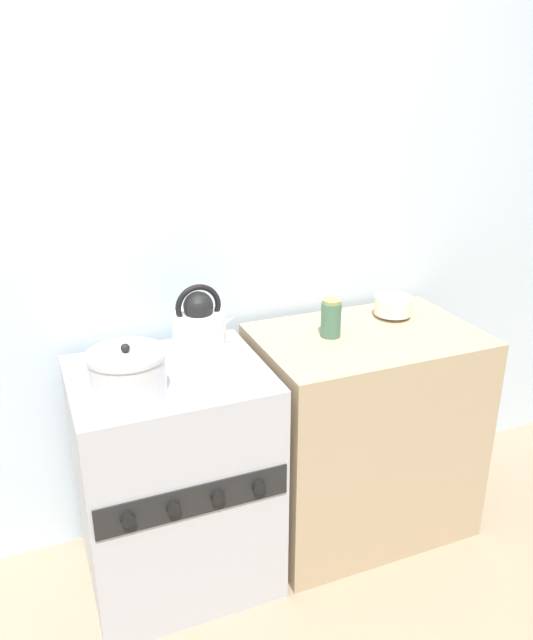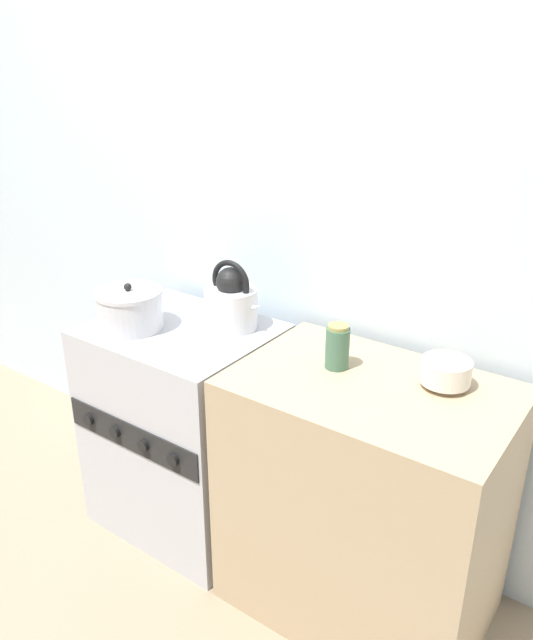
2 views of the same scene
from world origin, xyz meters
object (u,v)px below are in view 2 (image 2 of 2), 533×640
(kettle, at_px, (231,302))
(enamel_bowl, at_px, (446,372))
(stove, at_px, (185,427))
(storage_jar, at_px, (337,347))
(cooking_pot, at_px, (130,309))

(kettle, relative_size, enamel_bowl, 1.73)
(stove, distance_m, storage_jar, 0.80)
(kettle, relative_size, cooking_pot, 1.05)
(stove, xyz_separation_m, enamel_bowl, (0.94, 0.12, 0.48))
(storage_jar, bearing_deg, enamel_bowl, 13.64)
(enamel_bowl, xyz_separation_m, storage_jar, (-0.32, -0.08, 0.02))
(kettle, height_order, enamel_bowl, kettle)
(stove, relative_size, cooking_pot, 3.48)
(kettle, distance_m, cooking_pot, 0.37)
(enamel_bowl, bearing_deg, cooking_pot, -168.69)
(storage_jar, bearing_deg, cooking_pot, -169.67)
(enamel_bowl, relative_size, storage_jar, 1.03)
(cooking_pot, xyz_separation_m, storage_jar, (0.77, 0.14, 0.01))
(cooking_pot, bearing_deg, storage_jar, 10.33)
(kettle, bearing_deg, enamel_bowl, 0.10)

